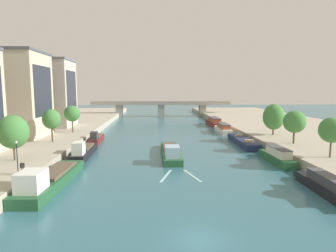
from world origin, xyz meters
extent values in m
plane|color=#336675|center=(0.00, 0.00, 0.00)|extent=(400.00, 400.00, 0.00)
cube|color=#B2A893|center=(-36.21, 55.00, 0.83)|extent=(36.00, 170.00, 1.66)
cube|color=#B2A893|center=(36.21, 55.00, 0.83)|extent=(36.00, 170.00, 1.66)
cube|color=#235633|center=(-0.45, 29.63, 0.49)|extent=(3.13, 16.14, 0.98)
cube|color=#235633|center=(-0.41, 38.04, 0.59)|extent=(2.90, 1.23, 0.85)
cube|color=#235633|center=(-0.45, 29.63, 1.01)|extent=(3.19, 16.14, 0.06)
cube|color=#9EBCD6|center=(-0.48, 24.15, 1.94)|extent=(2.30, 3.24, 1.79)
cube|color=black|center=(-0.47, 25.77, 2.21)|extent=(1.83, 0.04, 0.50)
cube|color=brown|center=(-0.45, 31.24, 1.22)|extent=(2.42, 8.40, 0.36)
cylinder|color=#232328|center=(-0.02, 24.79, 1.59)|extent=(0.07, 0.07, 1.10)
cube|color=#A5D1DB|center=(1.78, 17.26, 0.01)|extent=(1.97, 5.87, 0.03)
cube|color=#A5D1DB|center=(-1.82, 17.28, 0.01)|extent=(2.03, 5.86, 0.03)
cube|color=#235633|center=(-16.15, 14.14, 0.58)|extent=(3.97, 16.01, 1.17)
cube|color=#235633|center=(-15.82, 22.42, 0.70)|extent=(3.22, 1.37, 0.95)
cube|color=#235633|center=(-16.15, 14.14, 1.20)|extent=(4.04, 16.01, 0.06)
cube|color=white|center=(-16.37, 8.74, 2.28)|extent=(2.63, 3.28, 2.10)
cube|color=black|center=(-16.30, 10.33, 2.59)|extent=(2.00, 0.11, 0.59)
cube|color=brown|center=(-16.09, 15.72, 1.41)|extent=(2.93, 8.36, 0.36)
cylinder|color=#232328|center=(-15.84, 9.35, 1.78)|extent=(0.07, 0.07, 1.10)
cube|color=black|center=(-15.78, 29.93, 0.61)|extent=(2.51, 12.49, 1.22)
cube|color=black|center=(-15.88, 36.50, 0.73)|extent=(2.22, 1.29, 0.98)
cube|color=black|center=(-15.78, 29.93, 1.25)|extent=(2.55, 12.49, 0.06)
cube|color=white|center=(-15.72, 25.69, 2.31)|extent=(1.78, 2.52, 2.05)
cube|color=black|center=(-15.74, 26.95, 2.61)|extent=(1.39, 0.05, 0.57)
cube|color=brown|center=(-15.80, 31.17, 1.46)|extent=(1.91, 6.50, 0.36)
cylinder|color=#232328|center=(-15.38, 26.19, 1.83)|extent=(0.07, 0.07, 1.10)
cube|color=maroon|center=(-16.23, 43.78, 0.55)|extent=(2.20, 10.09, 1.10)
cube|color=maroon|center=(-16.39, 49.15, 0.66)|extent=(1.84, 1.29, 0.92)
cube|color=maroon|center=(-16.23, 43.78, 1.13)|extent=(2.24, 10.10, 0.06)
cube|color=#38383D|center=(-16.12, 40.37, 2.02)|extent=(1.48, 2.05, 1.72)
cube|color=black|center=(-16.15, 41.38, 2.28)|extent=(1.14, 0.06, 0.48)
cube|color=brown|center=(-16.26, 44.78, 1.34)|extent=(1.64, 5.26, 0.36)
cylinder|color=#232328|center=(-15.85, 40.78, 1.71)|extent=(0.07, 0.07, 1.10)
cube|color=black|center=(16.01, 9.27, 0.54)|extent=(2.22, 10.95, 1.08)
cube|color=black|center=(16.19, 15.07, 0.65)|extent=(1.83, 1.28, 0.91)
cube|color=black|center=(16.01, 9.27, 1.11)|extent=(2.26, 10.95, 0.06)
cube|color=#38383D|center=(15.99, 8.73, 1.70)|extent=(1.76, 7.02, 1.11)
cube|color=#4C4C51|center=(15.99, 8.73, 2.29)|extent=(1.88, 7.23, 0.08)
cube|color=#235633|center=(16.45, 23.55, 0.62)|extent=(2.10, 9.64, 1.23)
cube|color=#235633|center=(16.45, 28.72, 0.74)|extent=(1.99, 1.26, 0.98)
cube|color=#235633|center=(16.45, 23.55, 1.26)|extent=(2.14, 9.64, 0.06)
cube|color=beige|center=(16.45, 23.07, 1.94)|extent=(1.72, 6.17, 1.29)
cube|color=#4C4C51|center=(16.45, 23.07, 2.63)|extent=(1.85, 6.36, 0.08)
cylinder|color=#232328|center=(16.76, 20.66, 1.84)|extent=(0.07, 0.07, 1.10)
cube|color=#1E284C|center=(15.85, 39.41, 0.63)|extent=(3.45, 15.73, 1.27)
cube|color=#1E284C|center=(16.12, 47.58, 0.76)|extent=(2.83, 1.35, 1.00)
cube|color=#1E284C|center=(15.85, 39.41, 1.30)|extent=(3.51, 15.73, 0.06)
cube|color=tan|center=(15.96, 42.85, 1.53)|extent=(1.50, 0.95, 0.40)
cube|color=tan|center=(15.71, 35.04, 1.57)|extent=(1.65, 1.15, 0.48)
cylinder|color=#232328|center=(16.14, 34.71, 1.88)|extent=(0.07, 0.07, 1.10)
cube|color=silver|center=(15.69, 56.86, 0.63)|extent=(2.65, 11.52, 1.26)
cube|color=silver|center=(15.76, 62.95, 0.76)|extent=(2.41, 1.29, 1.00)
cube|color=silver|center=(15.69, 56.86, 1.29)|extent=(2.70, 11.52, 0.06)
cube|color=#9E5133|center=(15.68, 56.29, 1.92)|extent=(2.15, 7.38, 1.19)
cube|color=#4C4C51|center=(15.68, 56.29, 2.55)|extent=(2.31, 7.60, 0.08)
cylinder|color=#232328|center=(16.03, 53.41, 1.87)|extent=(0.07, 0.07, 1.10)
cube|color=maroon|center=(16.47, 72.55, 0.65)|extent=(3.10, 14.53, 1.29)
cube|color=maroon|center=(16.53, 80.15, 0.78)|extent=(2.83, 1.29, 1.02)
cube|color=maroon|center=(16.47, 72.55, 1.32)|extent=(3.16, 14.53, 0.06)
cube|color=#9E5133|center=(16.46, 71.83, 2.02)|extent=(2.52, 9.30, 1.33)
cube|color=#4C4C51|center=(16.46, 71.83, 2.72)|extent=(2.70, 9.58, 0.08)
cylinder|color=#232328|center=(16.88, 68.20, 1.90)|extent=(0.07, 0.07, 1.10)
cylinder|color=brown|center=(-23.57, 20.64, 3.07)|extent=(0.27, 0.27, 2.83)
ellipsoid|color=#427F3D|center=(-23.57, 20.64, 5.81)|extent=(4.34, 4.34, 4.82)
cylinder|color=brown|center=(-23.16, 35.40, 3.37)|extent=(0.30, 0.30, 3.42)
ellipsoid|color=#427F3D|center=(-23.16, 35.40, 6.13)|extent=(3.44, 3.44, 3.84)
cylinder|color=brown|center=(-22.72, 48.22, 3.39)|extent=(0.32, 0.32, 3.45)
ellipsoid|color=#427F3D|center=(-22.72, 48.22, 6.16)|extent=(3.75, 3.75, 3.79)
cylinder|color=brown|center=(23.04, 19.97, 3.22)|extent=(0.26, 0.26, 3.12)
ellipsoid|color=#427F3D|center=(23.04, 19.97, 5.84)|extent=(3.71, 3.71, 3.82)
cylinder|color=brown|center=(23.07, 31.49, 3.15)|extent=(0.33, 0.33, 2.98)
ellipsoid|color=#427F3D|center=(23.07, 31.49, 5.80)|extent=(4.16, 4.16, 4.20)
cylinder|color=brown|center=(23.50, 42.07, 2.90)|extent=(0.33, 0.33, 2.47)
ellipsoid|color=#427F3D|center=(23.50, 42.07, 5.72)|extent=(4.72, 4.72, 5.80)
cylinder|color=black|center=(-19.58, 12.83, 3.60)|extent=(0.11, 0.11, 3.88)
sphere|color=#EAE5C6|center=(-19.58, 12.83, 5.68)|extent=(0.28, 0.28, 0.28)
cylinder|color=black|center=(-19.58, 12.83, 1.76)|extent=(0.22, 0.22, 0.20)
cube|color=beige|center=(-33.41, 42.66, 10.56)|extent=(12.64, 12.53, 17.79)
cube|color=#4C515B|center=(-33.41, 42.66, 19.71)|extent=(13.01, 12.90, 0.50)
cube|color=#232833|center=(-27.07, 42.66, 11.45)|extent=(0.04, 10.02, 10.68)
cube|color=#BCB2A8|center=(-33.41, 59.78, 10.57)|extent=(15.27, 11.37, 17.81)
cube|color=slate|center=(-33.41, 59.78, 19.72)|extent=(15.73, 11.71, 0.50)
cube|color=#232833|center=(-25.76, 59.78, 11.46)|extent=(0.04, 9.09, 10.69)
cube|color=gray|center=(0.00, 105.70, 5.42)|extent=(60.43, 4.40, 0.60)
cube|color=gray|center=(0.00, 103.70, 6.17)|extent=(60.43, 0.30, 0.90)
cube|color=gray|center=(0.00, 107.70, 6.17)|extent=(60.43, 0.30, 0.90)
cube|color=gray|center=(-18.21, 105.70, 2.56)|extent=(2.80, 3.60, 5.12)
cube|color=gray|center=(0.00, 105.70, 2.56)|extent=(2.80, 3.60, 5.12)
cube|color=gray|center=(18.21, 105.70, 2.56)|extent=(2.80, 3.60, 5.12)
cylinder|color=#473D33|center=(-19.37, 13.28, 2.08)|extent=(0.13, 0.13, 0.84)
cylinder|color=#473D33|center=(-19.21, 13.40, 2.08)|extent=(0.13, 0.13, 0.84)
cube|color=black|center=(-19.29, 13.34, 2.78)|extent=(0.39, 0.37, 0.56)
sphere|color=tan|center=(-19.29, 13.34, 3.18)|extent=(0.21, 0.21, 0.21)
cylinder|color=black|center=(-19.46, 13.21, 2.78)|extent=(0.09, 0.09, 0.54)
cylinder|color=black|center=(-19.12, 13.48, 2.78)|extent=(0.09, 0.09, 0.54)
camera|label=1|loc=(-3.53, -21.62, 11.86)|focal=31.15mm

